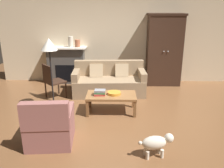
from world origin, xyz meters
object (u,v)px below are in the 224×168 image
Objects in this scene: armoire at (164,50)px; mantel_vase_terracotta at (78,43)px; mantel_vase_cream at (71,42)px; coffee_table at (111,97)px; armchair_near_left at (50,127)px; fireplace at (66,65)px; couch at (109,82)px; fruit_bowl at (114,93)px; side_chair_wooden at (52,79)px; floor_lamp at (49,49)px; dog at (156,143)px; book_stack at (100,92)px.

mantel_vase_terracotta is (-2.57, 0.06, 0.18)m from armoire.
coffee_table is at bearing -59.31° from mantel_vase_cream.
armchair_near_left is (0.02, -3.41, -0.91)m from mantel_vase_terracotta.
mantel_vase_terracotta reaches higher than fireplace.
mantel_vase_cream is at bearing 180.00° from mantel_vase_terracotta.
couch is 8.86× the size of mantel_vase_terracotta.
couch is at bearing -43.17° from mantel_vase_terracotta.
armchair_near_left is at bearing -129.77° from fruit_bowl.
armoire reaches higher than side_chair_wooden.
armchair_near_left is at bearing -76.51° from side_chair_wooden.
coffee_table is 3.69× the size of fruit_bowl.
floor_lamp is 2.89× the size of dog.
book_stack reaches higher than dog.
couch is at bearing 106.32° from dog.
fireplace is 2.17m from floor_lamp.
mantel_vase_cream reaches higher than dog.
armoire is 1.07× the size of couch.
armoire is at bearing 49.75° from book_stack.
couch is 6.18× the size of mantel_vase_cream.
fireplace reaches higher than armchair_near_left.
armoire reaches higher than armchair_near_left.
book_stack is 0.46× the size of dog.
side_chair_wooden is at bearing -94.38° from fireplace.
fruit_bowl is (0.06, 0.01, 0.08)m from coffee_table.
dog is at bearing -101.71° from armoire.
couch is (-1.60, -0.85, -0.73)m from armoire.
fruit_bowl reaches higher than dog.
mantel_vase_terracotta reaches higher than book_stack.
fireplace is 0.60× the size of armoire.
fruit_bowl is 2.61m from mantel_vase_cream.
couch is 2.22× the size of armchair_near_left.
fireplace reaches higher than fruit_bowl.
armoire reaches higher than couch.
armchair_near_left is 0.98× the size of side_chair_wooden.
mantel_vase_cream is at bearing 93.75° from armchair_near_left.
side_chair_wooden is 3.36m from dog.
mantel_vase_cream reaches higher than mantel_vase_terracotta.
armoire is 2.58m from mantel_vase_terracotta.
armoire is at bearing 54.56° from fruit_bowl.
fireplace is at bearing 178.49° from armoire.
side_chair_wooden is at bearing 103.49° from armchair_near_left.
couch is 2.97m from dog.
couch is 1.76m from mantel_vase_cream.
side_chair_wooden is at bearing 152.37° from coffee_table.
couch is (1.35, -0.93, -0.25)m from fireplace.
floor_lamp is at bearing 102.25° from armchair_near_left.
fireplace is 2.60m from fruit_bowl.
coffee_table is 1.94× the size of dog.
armchair_near_left reaches higher than fruit_bowl.
side_chair_wooden reaches higher than dog.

